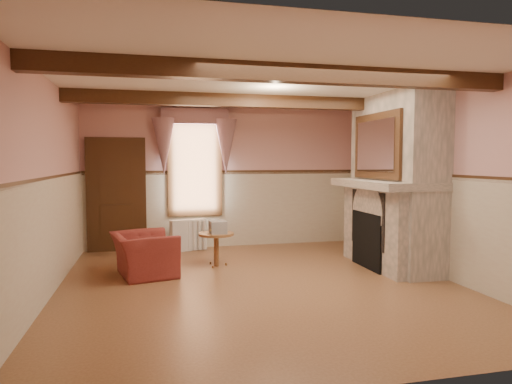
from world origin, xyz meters
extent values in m
cube|color=brown|center=(0.00, 0.00, 0.00)|extent=(5.50, 6.00, 0.01)
cube|color=silver|center=(0.00, 0.00, 2.80)|extent=(5.50, 6.00, 0.01)
cube|color=tan|center=(0.00, 3.00, 1.40)|extent=(5.50, 0.02, 2.80)
cube|color=tan|center=(0.00, -3.00, 1.40)|extent=(5.50, 0.02, 2.80)
cube|color=tan|center=(-2.75, 0.00, 1.40)|extent=(0.02, 6.00, 2.80)
cube|color=tan|center=(2.75, 0.00, 1.40)|extent=(0.02, 6.00, 2.80)
cube|color=black|center=(2.00, 0.60, 0.45)|extent=(0.20, 0.95, 0.90)
imported|color=maroon|center=(-1.58, 0.91, 0.32)|extent=(1.07, 1.16, 0.65)
cylinder|color=brown|center=(-0.43, 1.28, 0.28)|extent=(0.60, 0.60, 0.55)
cube|color=#B7AD8C|center=(-0.40, 1.26, 0.65)|extent=(0.27, 0.33, 0.20)
cube|color=silver|center=(-0.77, 2.70, 0.30)|extent=(0.72, 0.37, 0.60)
imported|color=brown|center=(2.24, 0.62, 1.46)|extent=(0.36, 0.36, 0.09)
cube|color=black|center=(2.24, 1.36, 1.52)|extent=(0.14, 0.24, 0.20)
cylinder|color=#BC7C35|center=(2.24, 1.15, 1.56)|extent=(0.11, 0.11, 0.28)
cylinder|color=#9D2513|center=(2.24, 0.23, 1.50)|extent=(0.06, 0.06, 0.16)
cylinder|color=gold|center=(2.24, 0.00, 1.48)|extent=(0.06, 0.06, 0.12)
cube|color=gray|center=(2.42, 0.60, 1.40)|extent=(0.85, 2.00, 2.80)
cube|color=gray|center=(2.24, 0.60, 1.36)|extent=(1.05, 2.05, 0.12)
cube|color=silver|center=(2.06, 0.60, 1.97)|extent=(0.06, 1.44, 1.04)
cube|color=black|center=(-2.10, 2.94, 1.05)|extent=(1.10, 0.10, 2.10)
cube|color=white|center=(-0.60, 2.97, 1.65)|extent=(1.06, 0.08, 2.02)
cube|color=gray|center=(-0.60, 2.88, 2.25)|extent=(1.30, 0.14, 1.40)
cube|color=black|center=(0.00, -1.20, 2.70)|extent=(5.50, 0.18, 0.20)
cube|color=black|center=(0.00, 1.20, 2.70)|extent=(5.50, 0.18, 0.20)
camera|label=1|loc=(-1.49, -6.09, 1.74)|focal=32.00mm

